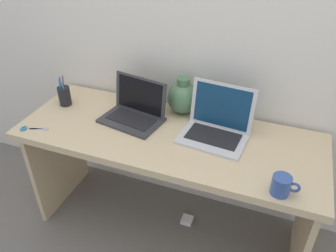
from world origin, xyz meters
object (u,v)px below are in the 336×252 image
object	(u,v)px
pen_cup	(64,96)
laptop_right	(217,123)
green_vase	(183,97)
coffee_mug	(282,185)
scissors	(29,129)
power_brick	(187,220)
laptop_left	(135,109)

from	to	relation	value
pen_cup	laptop_right	bearing A→B (deg)	1.36
laptop_right	green_vase	size ratio (longest dim) A/B	1.66
coffee_mug	pen_cup	size ratio (longest dim) A/B	0.62
laptop_right	pen_cup	bearing A→B (deg)	-178.64
coffee_mug	scissors	world-z (taller)	coffee_mug
power_brick	green_vase	bearing A→B (deg)	121.81
laptop_left	coffee_mug	distance (m)	0.88
laptop_right	laptop_left	bearing A→B (deg)	-179.11
coffee_mug	scissors	distance (m)	1.31
scissors	laptop_left	bearing A→B (deg)	32.26
green_vase	power_brick	distance (m)	0.83
laptop_left	laptop_right	distance (m)	0.46
coffee_mug	pen_cup	world-z (taller)	pen_cup
laptop_left	pen_cup	distance (m)	0.46
pen_cup	power_brick	xyz separation A→B (m)	(0.79, 0.00, -0.77)
pen_cup	scissors	xyz separation A→B (m)	(-0.03, -0.29, -0.06)
green_vase	coffee_mug	distance (m)	0.76
laptop_left	scissors	bearing A→B (deg)	-147.74
pen_cup	scissors	distance (m)	0.30
scissors	power_brick	bearing A→B (deg)	19.73
laptop_right	power_brick	world-z (taller)	laptop_right
laptop_right	scissors	world-z (taller)	laptop_right
scissors	power_brick	size ratio (longest dim) A/B	2.07
green_vase	pen_cup	world-z (taller)	green_vase
scissors	power_brick	distance (m)	1.13
pen_cup	power_brick	size ratio (longest dim) A/B	2.73
coffee_mug	laptop_right	bearing A→B (deg)	137.36
laptop_left	pen_cup	world-z (taller)	laptop_left
green_vase	scissors	xyz separation A→B (m)	(-0.71, -0.47, -0.09)
laptop_left	green_vase	bearing A→B (deg)	34.75
laptop_left	coffee_mug	size ratio (longest dim) A/B	3.07
green_vase	scissors	world-z (taller)	green_vase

